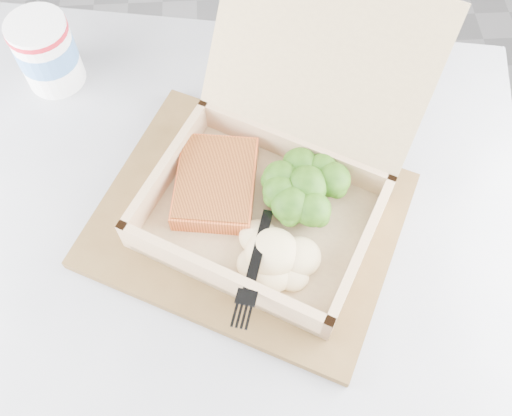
{
  "coord_description": "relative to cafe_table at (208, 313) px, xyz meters",
  "views": [
    {
      "loc": [
        0.55,
        -0.6,
        1.31
      ],
      "look_at": [
        0.57,
        -0.3,
        0.76
      ],
      "focal_mm": 40.0,
      "sensor_mm": 36.0,
      "label": 1
    }
  ],
  "objects": [
    {
      "name": "salmon_fillet",
      "position": [
        0.03,
        0.08,
        0.22
      ],
      "size": [
        0.1,
        0.13,
        0.02
      ],
      "primitive_type": "cube",
      "rotation": [
        0.0,
        0.0,
        -0.14
      ],
      "color": "orange",
      "rests_on": "takeout_container"
    },
    {
      "name": "broccoli_pile",
      "position": [
        0.13,
        0.06,
        0.23
      ],
      "size": [
        0.11,
        0.11,
        0.04
      ],
      "primitive_type": null,
      "color": "#437E1C",
      "rests_on": "takeout_container"
    },
    {
      "name": "floor",
      "position": [
        -0.5,
        0.34,
        -0.53
      ],
      "size": [
        4.0,
        4.0,
        0.0
      ],
      "primitive_type": "plane",
      "color": "#9C9CA1",
      "rests_on": "ground"
    },
    {
      "name": "takeout_container",
      "position": [
        0.1,
        0.09,
        0.25
      ],
      "size": [
        0.36,
        0.38,
        0.21
      ],
      "rotation": [
        0.0,
        0.0,
        -0.51
      ],
      "color": "tan",
      "rests_on": "serving_tray"
    },
    {
      "name": "plastic_fork",
      "position": [
        0.08,
        0.01,
        0.24
      ],
      "size": [
        0.05,
        0.15,
        0.02
      ],
      "rotation": [
        0.0,
        0.0,
        2.87
      ],
      "color": "black",
      "rests_on": "mashed_potatoes"
    },
    {
      "name": "cafe_table",
      "position": [
        0.0,
        0.0,
        0.0
      ],
      "size": [
        0.87,
        0.87,
        0.71
      ],
      "rotation": [
        0.0,
        0.0,
        -0.18
      ],
      "color": "black",
      "rests_on": "floor"
    },
    {
      "name": "paper_cup",
      "position": [
        -0.18,
        0.28,
        0.23
      ],
      "size": [
        0.08,
        0.08,
        0.1
      ],
      "color": "white",
      "rests_on": "cafe_table"
    },
    {
      "name": "mashed_potatoes",
      "position": [
        0.08,
        -0.01,
        0.22
      ],
      "size": [
        0.09,
        0.08,
        0.03
      ],
      "primitive_type": "ellipsoid",
      "color": "beige",
      "rests_on": "takeout_container"
    },
    {
      "name": "receipt",
      "position": [
        0.08,
        0.24,
        0.18
      ],
      "size": [
        0.13,
        0.17,
        0.0
      ],
      "primitive_type": "cube",
      "rotation": [
        0.0,
        0.0,
        -0.43
      ],
      "color": "silver",
      "rests_on": "cafe_table"
    },
    {
      "name": "serving_tray",
      "position": [
        0.06,
        0.05,
        0.19
      ],
      "size": [
        0.42,
        0.39,
        0.01
      ],
      "primitive_type": "cube",
      "rotation": [
        0.0,
        0.0,
        -0.46
      ],
      "color": "brown",
      "rests_on": "cafe_table"
    }
  ]
}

